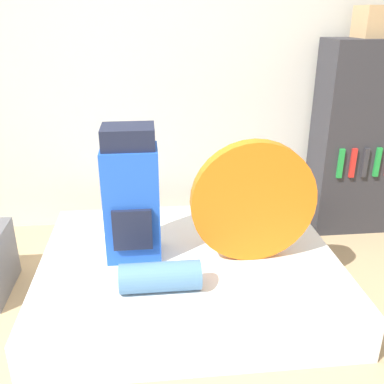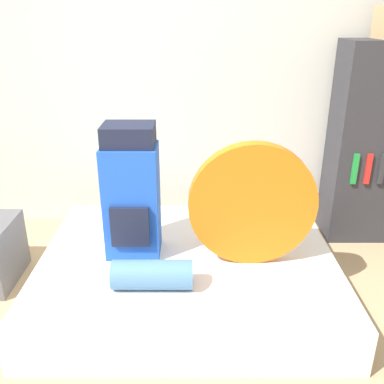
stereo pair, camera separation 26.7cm
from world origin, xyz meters
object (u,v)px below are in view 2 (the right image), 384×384
Objects in this scene: tent_bag at (253,205)px; bookshelf at (382,144)px; backpack at (133,194)px; sleeping_roll at (153,275)px.

bookshelf is at bearing 38.87° from tent_bag.
sleeping_roll is at bearing -69.38° from backpack.
sleeping_roll is 2.18m from bookshelf.
backpack is 0.54× the size of bookshelf.
backpack is 0.55m from sleeping_roll.
backpack reaches higher than sleeping_roll.
sleeping_roll is at bearing -144.95° from bookshelf.
tent_bag reaches higher than sleeping_roll.
bookshelf is (1.15, 0.92, 0.11)m from tent_bag.
tent_bag is (0.76, -0.11, -0.03)m from backpack.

